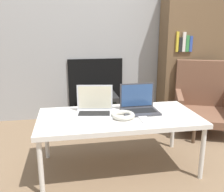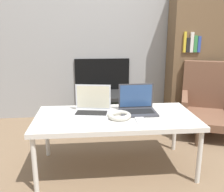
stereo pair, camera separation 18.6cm
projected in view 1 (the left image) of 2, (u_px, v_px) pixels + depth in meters
The scene contains 10 objects.
ground_plane at pixel (127, 189), 1.82m from camera, with size 14.00×14.00×0.00m, color #7A6047.
wall_back at pixel (97, 16), 3.08m from camera, with size 7.00×0.08×2.60m.
table at pixel (119, 120), 2.01m from camera, with size 1.28×0.63×0.46m.
laptop_left at pixel (94, 108), 2.03m from camera, with size 0.33×0.27×0.23m.
laptop_right at pixel (139, 105), 2.10m from camera, with size 0.30×0.23×0.23m.
headphones at pixel (123, 115), 1.95m from camera, with size 0.19×0.19×0.04m.
phone at pixel (144, 119), 1.91m from camera, with size 0.07×0.14×0.01m.
tv at pixel (98, 108), 3.09m from camera, with size 0.44×0.47×0.36m.
armchair at pixel (203, 99), 2.91m from camera, with size 0.83×0.86×0.77m.
bookshelf at pixel (192, 57), 3.22m from camera, with size 0.81×0.32×1.58m.
Camera 1 is at (-0.39, -1.54, 1.13)m, focal length 40.00 mm.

